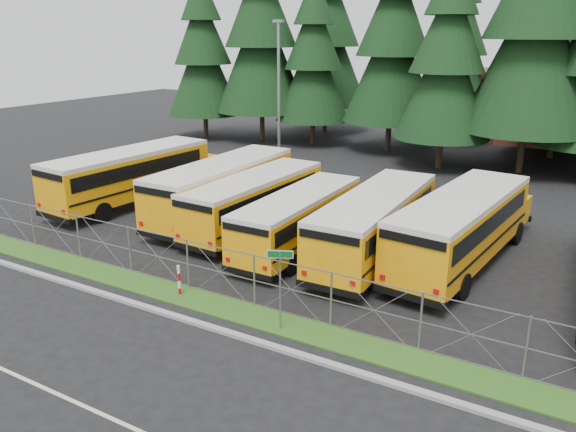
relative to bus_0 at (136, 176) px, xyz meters
The scene contains 24 objects.
ground 15.39m from the bus_0, 25.00° to the right, with size 120.00×120.00×0.00m, color black.
curb 16.93m from the bus_0, 34.60° to the right, with size 50.00×0.25×0.12m, color gray.
grass_verge 16.18m from the bus_0, 30.49° to the right, with size 50.00×1.40×0.06m, color #234A15.
road_lane_line 20.11m from the bus_0, 46.20° to the right, with size 50.00×0.12×0.01m, color beige.
chainlink_fence 15.77m from the bus_0, 28.30° to the right, with size 44.00×0.10×2.00m, color gray, non-canonical shape.
brick_building 39.00m from the bus_0, 59.33° to the left, with size 22.00×10.00×6.00m, color brown.
bus_0 is the anchor object (origin of this frame).
bus_2 6.05m from the bus_0, ahead, with size 2.73×11.58×3.04m, color orange, non-canonical shape.
bus_3 8.53m from the bus_0, ahead, with size 2.48×10.53×2.76m, color orange, non-canonical shape.
bus_4 11.73m from the bus_0, ahead, with size 2.35×9.95×2.61m, color orange, non-canonical shape.
bus_5 14.97m from the bus_0, ahead, with size 2.62×11.09×2.91m, color orange, non-canonical shape.
bus_6 18.33m from the bus_0, ahead, with size 2.76×11.69×3.06m, color orange, non-canonical shape.
street_sign 16.83m from the bus_0, 30.24° to the right, with size 0.77×0.51×2.81m.
striped_bollard 12.91m from the bus_0, 39.19° to the right, with size 0.11×0.11×1.20m, color #B20C0C.
light_standard 11.60m from the bus_0, 72.43° to the left, with size 0.70×0.35×10.14m.
conifer_0 22.11m from the bus_0, 117.17° to the left, with size 6.66×6.66×14.73m, color black, non-canonical shape.
conifer_1 22.18m from the bus_0, 102.25° to the left, with size 8.15×8.15×18.03m, color black, non-canonical shape.
conifer_2 21.73m from the bus_0, 88.91° to the left, with size 6.41×6.41×14.17m, color black, non-canonical shape.
conifer_3 23.52m from the bus_0, 71.14° to the left, with size 7.60×7.60×16.81m, color black, non-canonical shape.
conifer_4 22.24m from the bus_0, 54.06° to the left, with size 6.72×6.72×14.86m, color black, non-canonical shape.
conifer_5 27.25m from the bus_0, 46.46° to the left, with size 8.93×8.93×19.76m, color black, non-canonical shape.
conifer_10 28.53m from the bus_0, 93.35° to the left, with size 8.11×8.11×17.93m, color black, non-canonical shape.
conifer_11 30.52m from the bus_0, 69.87° to the left, with size 7.52×7.52×16.63m, color black, non-canonical shape.
conifer_12 32.50m from the bus_0, 52.67° to the left, with size 7.77×7.77×17.19m, color black, non-canonical shape.
Camera 1 is at (9.04, -16.12, 9.32)m, focal length 35.00 mm.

